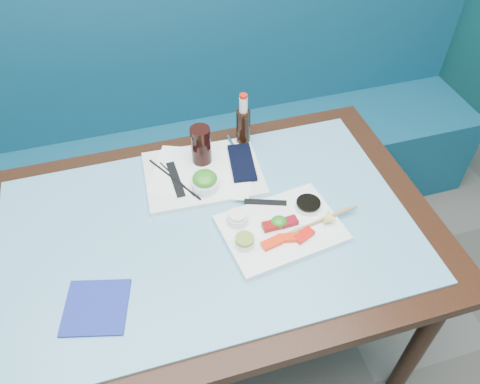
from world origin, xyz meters
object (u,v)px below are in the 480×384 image
object	(u,v)px
cola_bottle_body	(243,128)
seaweed_bowl	(205,184)
cola_glass	(201,145)
dining_table	(210,246)
sashimi_plate	(281,228)
blue_napkin	(96,307)
serving_tray	(203,173)
booth_bench	(171,148)

from	to	relation	value
cola_bottle_body	seaweed_bowl	bearing A→B (deg)	-133.67
cola_glass	dining_table	bearing A→B (deg)	-99.78
sashimi_plate	blue_napkin	xyz separation A→B (m)	(-0.55, -0.11, -0.01)
dining_table	seaweed_bowl	size ratio (longest dim) A/B	15.77
serving_tray	cola_glass	size ratio (longest dim) A/B	2.79
serving_tray	blue_napkin	world-z (taller)	serving_tray
cola_glass	cola_bottle_body	world-z (taller)	cola_glass
serving_tray	cola_bottle_body	world-z (taller)	cola_bottle_body
sashimi_plate	seaweed_bowl	world-z (taller)	seaweed_bowl
booth_bench	sashimi_plate	world-z (taller)	booth_bench
dining_table	serving_tray	xyz separation A→B (m)	(0.04, 0.23, 0.10)
seaweed_bowl	blue_napkin	world-z (taller)	seaweed_bowl
dining_table	blue_napkin	xyz separation A→B (m)	(-0.35, -0.18, 0.09)
sashimi_plate	cola_glass	bearing A→B (deg)	106.46
blue_napkin	booth_bench	bearing A→B (deg)	71.30
cola_glass	blue_napkin	world-z (taller)	cola_glass
seaweed_bowl	cola_bottle_body	distance (m)	0.27
booth_bench	cola_bottle_body	distance (m)	0.70
dining_table	blue_napkin	bearing A→B (deg)	-152.47
cola_glass	seaweed_bowl	bearing A→B (deg)	-98.75
serving_tray	cola_bottle_body	size ratio (longest dim) A/B	2.72
seaweed_bowl	cola_bottle_body	xyz separation A→B (m)	(0.18, 0.19, 0.04)
dining_table	seaweed_bowl	xyz separation A→B (m)	(0.03, 0.15, 0.12)
sashimi_plate	cola_glass	size ratio (longest dim) A/B	2.51
dining_table	cola_glass	world-z (taller)	cola_glass
cola_glass	booth_bench	bearing A→B (deg)	94.97
seaweed_bowl	serving_tray	bearing A→B (deg)	82.41
sashimi_plate	serving_tray	world-z (taller)	sashimi_plate
cola_glass	cola_bottle_body	size ratio (longest dim) A/B	0.98
serving_tray	blue_napkin	distance (m)	0.56
serving_tray	seaweed_bowl	distance (m)	0.08
serving_tray	sashimi_plate	bearing A→B (deg)	-57.53
serving_tray	blue_napkin	size ratio (longest dim) A/B	2.34
serving_tray	seaweed_bowl	xyz separation A→B (m)	(-0.01, -0.07, 0.02)
dining_table	cola_glass	size ratio (longest dim) A/B	10.20
serving_tray	cola_glass	world-z (taller)	cola_glass
cola_glass	blue_napkin	bearing A→B (deg)	-130.46
serving_tray	seaweed_bowl	bearing A→B (deg)	-94.72
sashimi_plate	serving_tray	distance (m)	0.34
serving_tray	cola_bottle_body	bearing A→B (deg)	37.04
booth_bench	cola_bottle_body	xyz separation A→B (m)	(0.21, -0.49, 0.45)
seaweed_bowl	sashimi_plate	bearing A→B (deg)	-51.20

